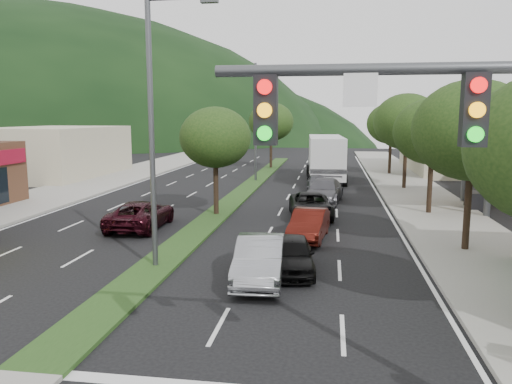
% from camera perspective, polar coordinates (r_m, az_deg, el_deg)
% --- Properties ---
extents(ground, '(160.00, 160.00, 0.00)m').
position_cam_1_polar(ground, '(12.56, -24.57, -18.72)').
color(ground, black).
rests_on(ground, ground).
extents(sidewalk_right, '(5.00, 90.00, 0.15)m').
position_cam_1_polar(sidewalk_right, '(35.21, 18.44, -0.82)').
color(sidewalk_right, gray).
rests_on(sidewalk_right, ground).
extents(sidewalk_left, '(6.00, 90.00, 0.15)m').
position_cam_1_polar(sidewalk_left, '(39.73, -20.75, 0.10)').
color(sidewalk_left, gray).
rests_on(sidewalk_left, ground).
extents(median, '(1.60, 56.00, 0.12)m').
position_cam_1_polar(median, '(38.18, -1.17, 0.32)').
color(median, '#1D3914').
rests_on(median, ground).
extents(bldg_left_far, '(9.00, 14.00, 4.60)m').
position_cam_1_polar(bldg_left_far, '(50.25, -21.88, 4.28)').
color(bldg_left_far, '#B1A98D').
rests_on(bldg_left_far, ground).
extents(bldg_right_far, '(10.00, 16.00, 5.20)m').
position_cam_1_polar(bldg_right_far, '(54.91, 22.45, 4.88)').
color(bldg_right_far, '#B1A98D').
rests_on(bldg_right_far, ground).
extents(tree_r_b, '(4.80, 4.80, 6.94)m').
position_cam_1_polar(tree_r_b, '(21.97, 23.51, 6.46)').
color(tree_r_b, black).
rests_on(tree_r_b, sidewalk_right).
extents(tree_r_c, '(4.40, 4.40, 6.48)m').
position_cam_1_polar(tree_r_c, '(29.78, 19.55, 6.52)').
color(tree_r_c, black).
rests_on(tree_r_c, sidewalk_right).
extents(tree_r_d, '(5.00, 5.00, 7.17)m').
position_cam_1_polar(tree_r_d, '(39.63, 16.85, 7.69)').
color(tree_r_d, black).
rests_on(tree_r_d, sidewalk_right).
extents(tree_r_e, '(4.60, 4.60, 6.71)m').
position_cam_1_polar(tree_r_e, '(49.56, 15.19, 7.55)').
color(tree_r_e, black).
rests_on(tree_r_e, sidewalk_right).
extents(tree_med_near, '(4.00, 4.00, 6.02)m').
position_cam_1_polar(tree_med_near, '(28.00, -4.67, 6.22)').
color(tree_med_near, black).
rests_on(tree_med_near, median).
extents(tree_med_far, '(4.80, 4.80, 6.94)m').
position_cam_1_polar(tree_med_far, '(53.62, 1.73, 8.03)').
color(tree_med_far, black).
rests_on(tree_med_far, median).
extents(streetlight_near, '(2.60, 0.25, 10.00)m').
position_cam_1_polar(streetlight_near, '(18.31, -11.31, 8.41)').
color(streetlight_near, '#47494C').
rests_on(streetlight_near, ground).
extents(streetlight_mid, '(2.60, 0.25, 10.00)m').
position_cam_1_polar(streetlight_mid, '(42.68, 0.23, 8.64)').
color(streetlight_mid, '#47494C').
rests_on(streetlight_mid, ground).
extents(sedan_silver, '(1.84, 4.62, 1.49)m').
position_cam_1_polar(sedan_silver, '(17.27, 0.44, -7.69)').
color(sedan_silver, gray).
rests_on(sedan_silver, ground).
extents(suv_maroon, '(2.43, 5.10, 1.41)m').
position_cam_1_polar(suv_maroon, '(25.80, -13.02, -2.52)').
color(suv_maroon, black).
rests_on(suv_maroon, ground).
extents(car_queue_a, '(1.96, 4.01, 1.32)m').
position_cam_1_polar(car_queue_a, '(18.23, 4.14, -7.12)').
color(car_queue_a, black).
rests_on(car_queue_a, ground).
extents(car_queue_b, '(2.78, 5.51, 1.53)m').
position_cam_1_polar(car_queue_b, '(32.86, 7.78, 0.12)').
color(car_queue_b, '#4D4D52').
rests_on(car_queue_b, ground).
extents(car_queue_c, '(1.89, 4.29, 1.37)m').
position_cam_1_polar(car_queue_c, '(23.05, 6.07, -3.72)').
color(car_queue_c, '#43100B').
rests_on(car_queue_c, ground).
extents(car_queue_d, '(2.81, 5.12, 1.36)m').
position_cam_1_polar(car_queue_d, '(27.95, 6.26, -1.54)').
color(car_queue_d, black).
rests_on(car_queue_d, ground).
extents(car_queue_e, '(1.75, 3.79, 1.26)m').
position_cam_1_polar(car_queue_e, '(37.84, 6.99, 1.04)').
color(car_queue_e, '#525358').
rests_on(car_queue_e, ground).
extents(motorhome, '(3.67, 10.21, 3.86)m').
position_cam_1_polar(motorhome, '(43.98, 7.97, 3.96)').
color(motorhome, silver).
rests_on(motorhome, ground).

